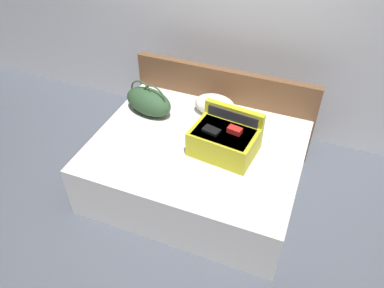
# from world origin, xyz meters

# --- Properties ---
(ground_plane) EXTENTS (12.00, 12.00, 0.00)m
(ground_plane) POSITION_xyz_m (0.00, 0.00, 0.00)
(ground_plane) COLOR #4C515B
(back_wall) EXTENTS (8.00, 0.10, 2.60)m
(back_wall) POSITION_xyz_m (0.00, 1.65, 1.30)
(back_wall) COLOR silver
(back_wall) RESTS_ON ground
(bed) EXTENTS (1.94, 1.53, 0.56)m
(bed) POSITION_xyz_m (0.00, 0.40, 0.28)
(bed) COLOR silver
(bed) RESTS_ON ground
(headboard) EXTENTS (1.98, 0.08, 0.93)m
(headboard) POSITION_xyz_m (0.00, 1.21, 0.46)
(headboard) COLOR brown
(headboard) RESTS_ON ground
(hard_case_large) EXTENTS (0.61, 0.49, 0.37)m
(hard_case_large) POSITION_xyz_m (0.27, 0.41, 0.70)
(hard_case_large) COLOR gold
(hard_case_large) RESTS_ON bed
(duffel_bag) EXTENTS (0.57, 0.38, 0.35)m
(duffel_bag) POSITION_xyz_m (-0.64, 0.70, 0.70)
(duffel_bag) COLOR #2D4C2D
(duffel_bag) RESTS_ON bed
(pillow_near_headboard) EXTENTS (0.43, 0.27, 0.22)m
(pillow_near_headboard) POSITION_xyz_m (-0.01, 0.93, 0.67)
(pillow_near_headboard) COLOR white
(pillow_near_headboard) RESTS_ON bed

